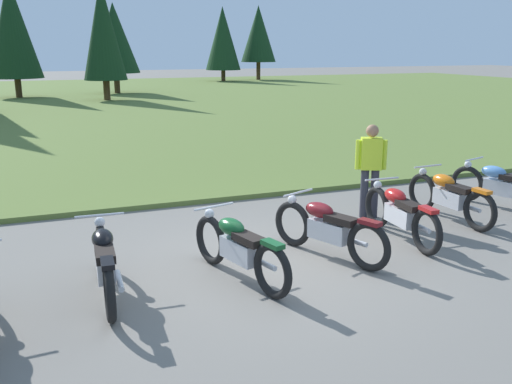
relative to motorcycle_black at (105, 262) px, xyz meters
name	(u,v)px	position (x,y,z in m)	size (l,w,h in m)	color
ground_plane	(271,263)	(2.30, 0.23, -0.44)	(140.00, 140.00, 0.00)	slate
grass_moorland	(92,102)	(2.30, 25.58, -0.39)	(80.00, 44.00, 0.10)	#5B7033
motorcycle_black	(105,262)	(0.00, 0.00, 0.00)	(0.62, 2.10, 0.88)	black
motorcycle_british_green	(239,248)	(1.69, -0.12, 0.00)	(0.79, 2.05, 0.88)	black
motorcycle_maroon	(328,228)	(3.15, 0.17, 0.00)	(0.97, 1.98, 0.88)	black
motorcycle_red	(400,213)	(4.58, 0.44, 0.00)	(0.62, 2.10, 0.88)	black
motorcycle_orange	(449,196)	(6.01, 1.01, 0.00)	(0.62, 2.10, 0.88)	black
motorcycle_sky_blue	(501,186)	(7.43, 1.27, 0.00)	(0.85, 2.03, 0.88)	black
rider_near_row_end	(371,165)	(4.80, 1.67, 0.51)	(0.51, 0.35, 1.67)	#2D2D38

